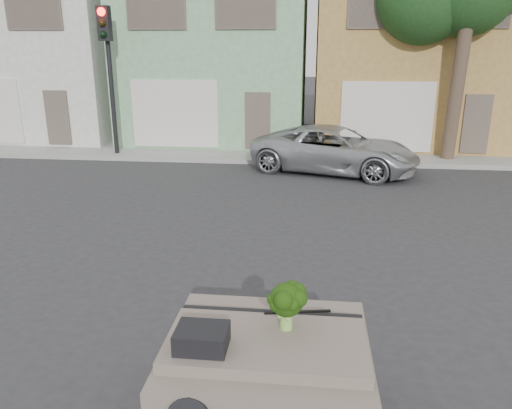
# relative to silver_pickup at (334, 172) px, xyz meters

# --- Properties ---
(ground_plane) EXTENTS (120.00, 120.00, 0.00)m
(ground_plane) POSITION_rel_silver_pickup_xyz_m (-1.13, -8.24, 0.00)
(ground_plane) COLOR #303033
(ground_plane) RESTS_ON ground
(sidewalk) EXTENTS (40.00, 3.00, 0.15)m
(sidewalk) POSITION_rel_silver_pickup_xyz_m (-1.13, 2.26, 0.07)
(sidewalk) COLOR gray
(sidewalk) RESTS_ON ground
(townhouse_white) EXTENTS (7.20, 8.20, 7.55)m
(townhouse_white) POSITION_rel_silver_pickup_xyz_m (-12.13, 6.26, 3.77)
(townhouse_white) COLOR silver
(townhouse_white) RESTS_ON ground
(townhouse_mint) EXTENTS (7.20, 8.20, 7.55)m
(townhouse_mint) POSITION_rel_silver_pickup_xyz_m (-4.63, 6.26, 3.77)
(townhouse_mint) COLOR #7FAE7E
(townhouse_mint) RESTS_ON ground
(townhouse_tan) EXTENTS (7.20, 8.20, 7.55)m
(townhouse_tan) POSITION_rel_silver_pickup_xyz_m (2.87, 6.26, 3.77)
(townhouse_tan) COLOR #A98042
(townhouse_tan) RESTS_ON ground
(silver_pickup) EXTENTS (5.59, 3.75, 1.42)m
(silver_pickup) POSITION_rel_silver_pickup_xyz_m (0.00, 0.00, 0.00)
(silver_pickup) COLOR #A7AAAE
(silver_pickup) RESTS_ON ground
(traffic_signal) EXTENTS (0.40, 0.40, 5.10)m
(traffic_signal) POSITION_rel_silver_pickup_xyz_m (-7.63, 1.26, 2.55)
(traffic_signal) COLOR black
(traffic_signal) RESTS_ON ground
(tree_near) EXTENTS (4.40, 4.00, 8.50)m
(tree_near) POSITION_rel_silver_pickup_xyz_m (3.87, 1.56, 4.25)
(tree_near) COLOR #1C411A
(tree_near) RESTS_ON ground
(car_dashboard) EXTENTS (2.00, 1.80, 1.12)m
(car_dashboard) POSITION_rel_silver_pickup_xyz_m (-1.13, -11.24, 0.56)
(car_dashboard) COLOR #73665A
(car_dashboard) RESTS_ON ground
(instrument_hump) EXTENTS (0.48, 0.38, 0.20)m
(instrument_hump) POSITION_rel_silver_pickup_xyz_m (-1.71, -11.59, 1.22)
(instrument_hump) COLOR black
(instrument_hump) RESTS_ON car_dashboard
(wiper_arm) EXTENTS (0.69, 0.15, 0.02)m
(wiper_arm) POSITION_rel_silver_pickup_xyz_m (-0.85, -10.86, 1.13)
(wiper_arm) COLOR black
(wiper_arm) RESTS_ON car_dashboard
(broccoli) EXTENTS (0.48, 0.48, 0.50)m
(broccoli) POSITION_rel_silver_pickup_xyz_m (-0.95, -11.17, 1.37)
(broccoli) COLOR black
(broccoli) RESTS_ON car_dashboard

